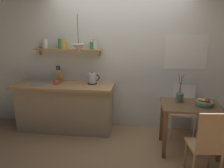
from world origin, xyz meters
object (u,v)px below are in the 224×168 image
(dining_table, at_px, (190,114))
(twig_vase, at_px, (180,97))
(electric_kettle, at_px, (92,79))
(coffee_mug_by_sink, at_px, (56,82))
(dining_chair_near, at_px, (207,143))
(pendant_lamp, at_px, (79,48))
(fruit_bowl, at_px, (204,103))
(knife_block, at_px, (59,75))
(dining_chair_far, at_px, (183,107))

(dining_table, height_order, twig_vase, twig_vase)
(electric_kettle, relative_size, coffee_mug_by_sink, 2.09)
(twig_vase, bearing_deg, dining_chair_near, -73.41)
(coffee_mug_by_sink, height_order, pendant_lamp, pendant_lamp)
(electric_kettle, bearing_deg, fruit_bowl, -16.30)
(dining_table, height_order, knife_block, knife_block)
(coffee_mug_by_sink, bearing_deg, pendant_lamp, 2.10)
(pendant_lamp, bearing_deg, dining_chair_far, 4.91)
(coffee_mug_by_sink, xyz_separation_m, pendant_lamp, (0.43, 0.02, 0.62))
(electric_kettle, xyz_separation_m, coffee_mug_by_sink, (-0.63, -0.14, -0.06))
(dining_table, height_order, dining_chair_far, dining_chair_far)
(coffee_mug_by_sink, bearing_deg, knife_block, 93.21)
(dining_table, distance_m, fruit_bowl, 0.27)
(dining_table, xyz_separation_m, knife_block, (-2.29, 0.57, 0.40))
(dining_chair_far, bearing_deg, dining_chair_near, -86.94)
(dining_chair_far, xyz_separation_m, fruit_bowl, (0.18, -0.57, 0.31))
(dining_chair_near, xyz_separation_m, twig_vase, (-0.24, 0.79, 0.33))
(dining_table, height_order, coffee_mug_by_sink, coffee_mug_by_sink)
(dining_chair_far, xyz_separation_m, coffee_mug_by_sink, (-2.28, -0.17, 0.44))
(pendant_lamp, bearing_deg, fruit_bowl, -11.53)
(fruit_bowl, distance_m, electric_kettle, 1.92)
(twig_vase, distance_m, pendant_lamp, 1.85)
(fruit_bowl, xyz_separation_m, twig_vase, (-0.35, 0.11, 0.03))
(dining_table, distance_m, electric_kettle, 1.77)
(dining_chair_near, relative_size, twig_vase, 2.13)
(fruit_bowl, xyz_separation_m, coffee_mug_by_sink, (-2.46, 0.40, 0.12))
(twig_vase, distance_m, coffee_mug_by_sink, 2.14)
(fruit_bowl, xyz_separation_m, knife_block, (-2.47, 0.58, 0.21))
(dining_chair_near, xyz_separation_m, dining_chair_far, (-0.07, 1.25, -0.02))
(fruit_bowl, bearing_deg, dining_table, 176.56)
(dining_chair_far, bearing_deg, electric_kettle, -178.70)
(dining_table, bearing_deg, pendant_lamp, 167.69)
(fruit_bowl, bearing_deg, pendant_lamp, 168.47)
(twig_vase, bearing_deg, electric_kettle, 164.03)
(dining_chair_near, height_order, coffee_mug_by_sink, coffee_mug_by_sink)
(twig_vase, height_order, coffee_mug_by_sink, twig_vase)
(dining_chair_near, bearing_deg, pendant_lamp, 150.30)
(twig_vase, distance_m, electric_kettle, 1.55)
(dining_chair_far, distance_m, coffee_mug_by_sink, 2.33)
(dining_chair_near, distance_m, knife_block, 2.72)
(electric_kettle, bearing_deg, coffee_mug_by_sink, -167.69)
(fruit_bowl, relative_size, coffee_mug_by_sink, 2.18)
(dining_chair_near, height_order, twig_vase, twig_vase)
(dining_table, relative_size, dining_chair_near, 0.92)
(twig_vase, bearing_deg, dining_table, -31.09)
(dining_table, relative_size, knife_block, 2.78)
(dining_chair_far, bearing_deg, dining_table, -90.33)
(twig_vase, xyz_separation_m, pendant_lamp, (-1.68, 0.30, 0.71))
(dining_table, distance_m, pendant_lamp, 2.11)
(dining_chair_far, relative_size, twig_vase, 1.98)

